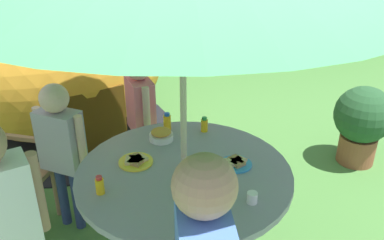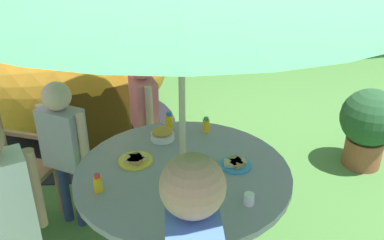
{
  "view_description": "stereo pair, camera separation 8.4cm",
  "coord_description": "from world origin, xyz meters",
  "px_view_note": "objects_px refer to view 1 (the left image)",
  "views": [
    {
      "loc": [
        -0.51,
        -2.02,
        2.1
      ],
      "look_at": [
        0.09,
        0.16,
        0.94
      ],
      "focal_mm": 39.62,
      "sensor_mm": 36.0,
      "label": 1
    },
    {
      "loc": [
        -0.43,
        -2.04,
        2.1
      ],
      "look_at": [
        0.09,
        0.16,
        0.94
      ],
      "focal_mm": 39.62,
      "sensor_mm": 36.0,
      "label": 2
    }
  ],
  "objects_px": {
    "garden_table": "(184,192)",
    "snack_bowl": "(161,135)",
    "plate_near_right": "(236,163)",
    "cup_near": "(252,198)",
    "plate_center_back": "(136,161)",
    "potted_plant": "(362,121)",
    "juice_bottle_near_left": "(204,125)",
    "juice_bottle_far_right": "(167,122)",
    "juice_bottle_center_front": "(100,185)",
    "dome_tent": "(59,63)",
    "juice_bottle_far_left": "(202,213)",
    "plate_front_edge": "(196,190)",
    "child_in_pink_shirt": "(140,106)",
    "child_in_grey_shirt": "(61,141)"
  },
  "relations": [
    {
      "from": "dome_tent",
      "to": "juice_bottle_far_right",
      "type": "height_order",
      "value": "dome_tent"
    },
    {
      "from": "garden_table",
      "to": "juice_bottle_near_left",
      "type": "distance_m",
      "value": 0.55
    },
    {
      "from": "dome_tent",
      "to": "child_in_pink_shirt",
      "type": "height_order",
      "value": "dome_tent"
    },
    {
      "from": "potted_plant",
      "to": "juice_bottle_far_right",
      "type": "bearing_deg",
      "value": -173.11
    },
    {
      "from": "garden_table",
      "to": "juice_bottle_far_left",
      "type": "bearing_deg",
      "value": -93.39
    },
    {
      "from": "juice_bottle_center_front",
      "to": "cup_near",
      "type": "xyz_separation_m",
      "value": [
        0.76,
        -0.3,
        -0.02
      ]
    },
    {
      "from": "dome_tent",
      "to": "juice_bottle_far_left",
      "type": "height_order",
      "value": "dome_tent"
    },
    {
      "from": "child_in_pink_shirt",
      "to": "juice_bottle_center_front",
      "type": "relative_size",
      "value": 10.33
    },
    {
      "from": "garden_table",
      "to": "snack_bowl",
      "type": "bearing_deg",
      "value": 97.48
    },
    {
      "from": "dome_tent",
      "to": "snack_bowl",
      "type": "xyz_separation_m",
      "value": [
        0.66,
        -1.68,
        0.01
      ]
    },
    {
      "from": "juice_bottle_near_left",
      "to": "juice_bottle_far_right",
      "type": "relative_size",
      "value": 0.83
    },
    {
      "from": "plate_front_edge",
      "to": "plate_center_back",
      "type": "bearing_deg",
      "value": 125.49
    },
    {
      "from": "child_in_grey_shirt",
      "to": "juice_bottle_far_left",
      "type": "xyz_separation_m",
      "value": [
        0.67,
        -1.0,
        0.04
      ]
    },
    {
      "from": "juice_bottle_near_left",
      "to": "cup_near",
      "type": "relative_size",
      "value": 1.7
    },
    {
      "from": "potted_plant",
      "to": "juice_bottle_center_front",
      "type": "distance_m",
      "value": 2.46
    },
    {
      "from": "juice_bottle_center_front",
      "to": "cup_near",
      "type": "height_order",
      "value": "juice_bottle_center_front"
    },
    {
      "from": "juice_bottle_far_right",
      "to": "juice_bottle_center_front",
      "type": "height_order",
      "value": "juice_bottle_far_right"
    },
    {
      "from": "juice_bottle_near_left",
      "to": "juice_bottle_far_right",
      "type": "bearing_deg",
      "value": 159.73
    },
    {
      "from": "snack_bowl",
      "to": "juice_bottle_center_front",
      "type": "bearing_deg",
      "value": -132.08
    },
    {
      "from": "garden_table",
      "to": "juice_bottle_near_left",
      "type": "relative_size",
      "value": 12.05
    },
    {
      "from": "snack_bowl",
      "to": "plate_center_back",
      "type": "relative_size",
      "value": 0.75
    },
    {
      "from": "potted_plant",
      "to": "plate_center_back",
      "type": "distance_m",
      "value": 2.16
    },
    {
      "from": "garden_table",
      "to": "dome_tent",
      "type": "xyz_separation_m",
      "value": [
        -0.71,
        2.09,
        0.18
      ]
    },
    {
      "from": "snack_bowl",
      "to": "plate_center_back",
      "type": "distance_m",
      "value": 0.31
    },
    {
      "from": "child_in_grey_shirt",
      "to": "cup_near",
      "type": "xyz_separation_m",
      "value": [
        0.97,
        -0.93,
        0.02
      ]
    },
    {
      "from": "child_in_pink_shirt",
      "to": "juice_bottle_far_right",
      "type": "distance_m",
      "value": 0.41
    },
    {
      "from": "garden_table",
      "to": "dome_tent",
      "type": "height_order",
      "value": "dome_tent"
    },
    {
      "from": "garden_table",
      "to": "plate_front_edge",
      "type": "distance_m",
      "value": 0.27
    },
    {
      "from": "plate_front_edge",
      "to": "juice_bottle_center_front",
      "type": "bearing_deg",
      "value": 165.5
    },
    {
      "from": "juice_bottle_near_left",
      "to": "juice_bottle_far_right",
      "type": "distance_m",
      "value": 0.26
    },
    {
      "from": "juice_bottle_center_front",
      "to": "juice_bottle_near_left",
      "type": "bearing_deg",
      "value": 35.03
    },
    {
      "from": "garden_table",
      "to": "juice_bottle_far_left",
      "type": "xyz_separation_m",
      "value": [
        -0.03,
        -0.45,
        0.2
      ]
    },
    {
      "from": "dome_tent",
      "to": "juice_bottle_center_front",
      "type": "bearing_deg",
      "value": -101.41
    },
    {
      "from": "garden_table",
      "to": "plate_center_back",
      "type": "distance_m",
      "value": 0.35
    },
    {
      "from": "plate_near_right",
      "to": "juice_bottle_far_left",
      "type": "relative_size",
      "value": 1.79
    },
    {
      "from": "dome_tent",
      "to": "juice_bottle_far_left",
      "type": "relative_size",
      "value": 24.65
    },
    {
      "from": "juice_bottle_far_left",
      "to": "juice_bottle_far_right",
      "type": "height_order",
      "value": "juice_bottle_far_right"
    },
    {
      "from": "juice_bottle_far_left",
      "to": "snack_bowl",
      "type": "bearing_deg",
      "value": 91.74
    },
    {
      "from": "plate_front_edge",
      "to": "snack_bowl",
      "type": "bearing_deg",
      "value": 96.01
    },
    {
      "from": "snack_bowl",
      "to": "juice_bottle_far_right",
      "type": "xyz_separation_m",
      "value": [
        0.07,
        0.13,
        0.02
      ]
    },
    {
      "from": "garden_table",
      "to": "juice_bottle_far_right",
      "type": "height_order",
      "value": "juice_bottle_far_right"
    },
    {
      "from": "plate_near_right",
      "to": "cup_near",
      "type": "height_order",
      "value": "cup_near"
    },
    {
      "from": "plate_near_right",
      "to": "juice_bottle_far_right",
      "type": "relative_size",
      "value": 1.51
    },
    {
      "from": "dome_tent",
      "to": "snack_bowl",
      "type": "relative_size",
      "value": 16.67
    },
    {
      "from": "plate_center_back",
      "to": "plate_near_right",
      "type": "xyz_separation_m",
      "value": [
        0.58,
        -0.18,
        -0.0
      ]
    },
    {
      "from": "juice_bottle_near_left",
      "to": "juice_bottle_far_left",
      "type": "xyz_separation_m",
      "value": [
        -0.29,
        -0.89,
        0.0
      ]
    },
    {
      "from": "juice_bottle_near_left",
      "to": "juice_bottle_center_front",
      "type": "height_order",
      "value": "juice_bottle_center_front"
    },
    {
      "from": "snack_bowl",
      "to": "juice_bottle_far_right",
      "type": "height_order",
      "value": "juice_bottle_far_right"
    },
    {
      "from": "garden_table",
      "to": "snack_bowl",
      "type": "relative_size",
      "value": 8.07
    },
    {
      "from": "garden_table",
      "to": "potted_plant",
      "type": "height_order",
      "value": "potted_plant"
    }
  ]
}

